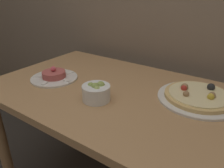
% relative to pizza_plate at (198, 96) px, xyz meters
% --- Properties ---
extents(dining_table, '(1.33, 0.77, 0.73)m').
position_rel_pizza_plate_xyz_m(dining_table, '(-0.31, -0.13, -0.11)').
color(dining_table, '#AD7F51').
rests_on(dining_table, ground_plane).
extents(pizza_plate, '(0.35, 0.35, 0.06)m').
position_rel_pizza_plate_xyz_m(pizza_plate, '(0.00, 0.00, 0.00)').
color(pizza_plate, silver).
rests_on(pizza_plate, dining_table).
extents(tartare_plate, '(0.25, 0.25, 0.07)m').
position_rel_pizza_plate_xyz_m(tartare_plate, '(-0.70, -0.20, 0.00)').
color(tartare_plate, silver).
rests_on(tartare_plate, dining_table).
extents(small_bowl, '(0.12, 0.12, 0.08)m').
position_rel_pizza_plate_xyz_m(small_bowl, '(-0.36, -0.26, 0.02)').
color(small_bowl, white).
rests_on(small_bowl, dining_table).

